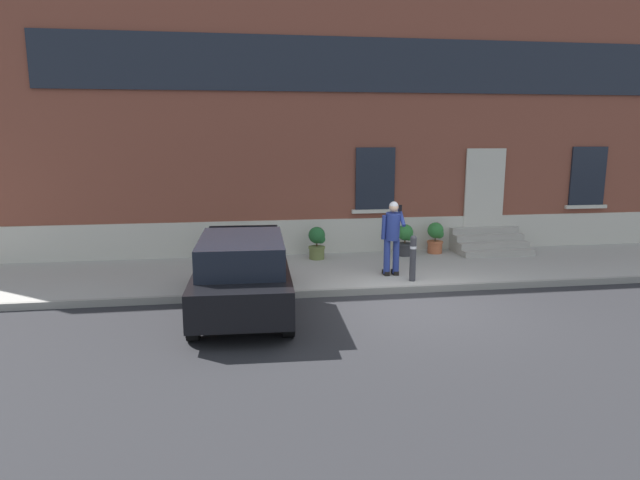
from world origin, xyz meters
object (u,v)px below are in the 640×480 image
Objects in this scene: hatchback_car_black at (242,273)px; planter_cream at (224,245)px; planter_charcoal at (405,239)px; planter_olive at (317,242)px; bollard_far_left at (268,261)px; planter_terracotta at (436,237)px; person_on_phone at (392,233)px; bollard_near_person at (413,256)px.

planter_cream is (-0.42, 3.78, -0.18)m from hatchback_car_black.
hatchback_car_black reaches higher than planter_charcoal.
planter_charcoal is at bearing 0.42° from planter_cream.
planter_olive is 2.43m from planter_charcoal.
bollard_far_left reaches higher than planter_terracotta.
planter_cream is at bearing -179.58° from planter_charcoal.
planter_olive is 1.00× the size of planter_charcoal.
person_on_phone reaches higher than planter_cream.
planter_charcoal is (4.43, 3.82, -0.18)m from hatchback_car_black.
bollard_near_person is at bearing 0.00° from bollard_far_left.
planter_cream is at bearing 111.14° from bollard_far_left.
planter_cream and planter_terracotta have the same top height.
planter_charcoal is (3.87, 2.58, -0.11)m from bollard_far_left.
planter_olive is at bearing -0.37° from planter_cream.
planter_cream is at bearing 142.87° from person_on_phone.
hatchback_car_black is 3.91m from person_on_phone.
bollard_far_left is 4.65m from planter_charcoal.
planter_cream is 2.43m from planter_olive.
bollard_near_person is 1.22× the size of planter_terracotta.
bollard_far_left is at bearing -150.12° from planter_terracotta.
planter_terracotta is (4.80, 2.76, -0.11)m from bollard_far_left.
planter_cream is (-3.89, 2.01, -0.55)m from person_on_phone.
planter_olive is 1.00× the size of planter_terracotta.
bollard_far_left is 2.73m from planter_cream.
bollard_near_person is at bearing -31.02° from planter_cream.
planter_terracotta is at bearing 39.87° from person_on_phone.
planter_charcoal is at bearing 54.97° from person_on_phone.
planter_cream is 4.85m from planter_charcoal.
hatchback_car_black reaches higher than planter_olive.
planter_olive and planter_terracotta have the same top height.
person_on_phone is at bearing 27.03° from hatchback_car_black.
bollard_near_person reaches higher than planter_terracotta.
person_on_phone is 2.98m from planter_terracotta.
bollard_near_person is at bearing -67.37° from person_on_phone.
planter_terracotta is at bearing 36.72° from hatchback_car_black.
hatchback_car_black is 4.80× the size of planter_terracotta.
hatchback_car_black is 5.85m from planter_charcoal.
bollard_far_left is at bearing 65.69° from hatchback_car_black.
hatchback_car_black is 6.69m from planter_terracotta.
hatchback_car_black is at bearing -114.31° from bollard_far_left.
hatchback_car_black is 4.00m from bollard_near_person.
planter_charcoal and planter_terracotta have the same top height.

